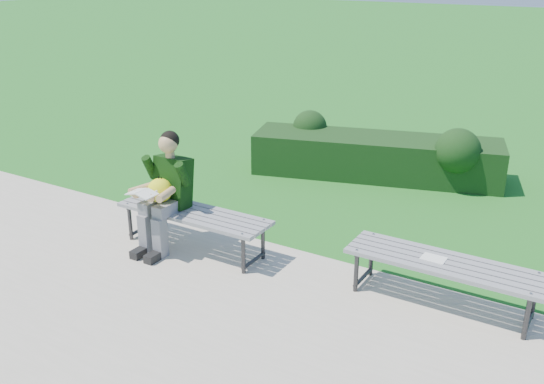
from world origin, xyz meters
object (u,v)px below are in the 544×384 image
object	(u,v)px
hedge	(379,154)
paper_sheet	(434,258)
bench_left	(194,216)
seated_boy	(165,188)
bench_right	(444,267)

from	to	relation	value
hedge	paper_sheet	world-z (taller)	hedge
bench_left	seated_boy	distance (m)	0.44
seated_boy	paper_sheet	distance (m)	2.93
hedge	bench_left	size ratio (longest dim) A/B	2.07
seated_boy	paper_sheet	bearing A→B (deg)	7.12
paper_sheet	seated_boy	bearing A→B (deg)	-172.88
hedge	seated_boy	size ratio (longest dim) A/B	2.83
paper_sheet	hedge	bearing A→B (deg)	119.46
hedge	bench_left	bearing A→B (deg)	-103.62
bench_left	bench_right	bearing A→B (deg)	5.58
bench_right	paper_sheet	size ratio (longest dim) A/B	8.04
bench_left	bench_right	world-z (taller)	same
bench_right	seated_boy	size ratio (longest dim) A/B	1.37
bench_left	hedge	bearing A→B (deg)	76.38
hedge	bench_left	xyz separation A→B (m)	(-0.82, -3.40, 0.07)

